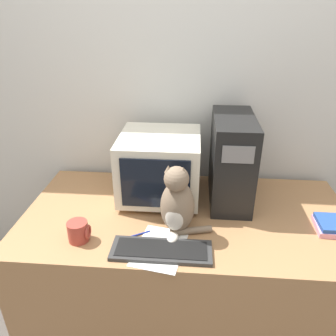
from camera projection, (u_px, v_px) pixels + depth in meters
name	position (u px, v px, depth m)	size (l,w,h in m)	color
wall_back	(192.00, 88.00, 1.92)	(7.00, 0.05, 2.50)	silver
desk	(185.00, 264.00, 1.88)	(1.72, 0.86, 0.70)	#9E7047
crt_monitor	(160.00, 166.00, 1.81)	(0.43, 0.43, 0.37)	beige
computer_tower	(231.00, 160.00, 1.77)	(0.21, 0.45, 0.48)	black
keyboard	(161.00, 250.00, 1.45)	(0.45, 0.16, 0.02)	#2D2D2D
cat	(177.00, 204.00, 1.53)	(0.26, 0.23, 0.36)	#7A6651
book_stack	(329.00, 225.00, 1.60)	(0.13, 0.17, 0.05)	pink
pen	(135.00, 236.00, 1.55)	(0.14, 0.09, 0.01)	navy
paper_sheet	(160.00, 248.00, 1.48)	(0.26, 0.33, 0.00)	white
mug	(79.00, 231.00, 1.51)	(0.10, 0.10, 0.10)	#9E382D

